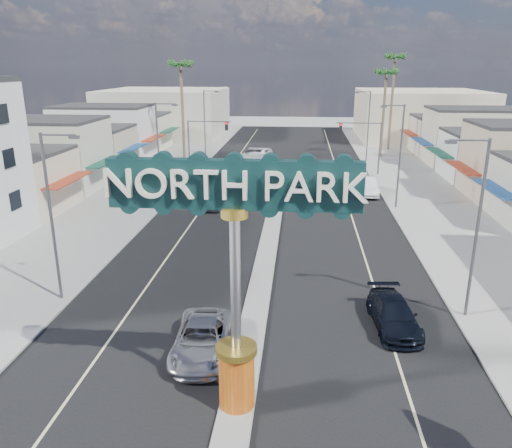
% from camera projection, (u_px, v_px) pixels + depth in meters
% --- Properties ---
extents(ground, '(160.00, 160.00, 0.00)m').
position_uv_depth(ground, '(276.00, 205.00, 45.10)').
color(ground, gray).
rests_on(ground, ground).
extents(road, '(20.00, 120.00, 0.01)m').
position_uv_depth(road, '(276.00, 205.00, 45.09)').
color(road, black).
rests_on(road, ground).
extents(median_island, '(1.30, 30.00, 0.16)m').
position_uv_depth(median_island, '(262.00, 276.00, 29.90)').
color(median_island, gray).
rests_on(median_island, ground).
extents(sidewalk_left, '(8.00, 120.00, 0.12)m').
position_uv_depth(sidewalk_left, '(126.00, 201.00, 46.28)').
color(sidewalk_left, gray).
rests_on(sidewalk_left, ground).
extents(sidewalk_right, '(8.00, 120.00, 0.12)m').
position_uv_depth(sidewalk_right, '(435.00, 209.00, 43.88)').
color(sidewalk_right, gray).
rests_on(sidewalk_right, ground).
extents(storefront_row_left, '(12.00, 42.00, 6.00)m').
position_uv_depth(storefront_row_left, '(78.00, 146.00, 58.57)').
color(storefront_row_left, beige).
rests_on(storefront_row_left, ground).
extents(storefront_row_right, '(12.00, 42.00, 6.00)m').
position_uv_depth(storefront_row_right, '(502.00, 152.00, 54.45)').
color(storefront_row_right, '#B7B29E').
rests_on(storefront_row_right, ground).
extents(backdrop_far_left, '(20.00, 20.00, 8.00)m').
position_uv_depth(backdrop_far_left, '(166.00, 113.00, 88.43)').
color(backdrop_far_left, '#B7B29E').
rests_on(backdrop_far_left, ground).
extents(backdrop_far_right, '(20.00, 20.00, 8.00)m').
position_uv_depth(backdrop_far_right, '(419.00, 115.00, 84.66)').
color(backdrop_far_right, beige).
rests_on(backdrop_far_right, ground).
extents(gateway_sign, '(8.20, 1.50, 9.15)m').
position_uv_depth(gateway_sign, '(235.00, 260.00, 16.71)').
color(gateway_sign, red).
rests_on(gateway_sign, median_island).
extents(traffic_signal_left, '(5.09, 0.45, 6.00)m').
position_uv_depth(traffic_signal_left, '(204.00, 136.00, 57.85)').
color(traffic_signal_left, '#47474C').
rests_on(traffic_signal_left, ground).
extents(traffic_signal_right, '(5.09, 0.45, 6.00)m').
position_uv_depth(traffic_signal_right, '(364.00, 138.00, 56.27)').
color(traffic_signal_right, '#47474C').
rests_on(traffic_signal_right, ground).
extents(streetlight_l_near, '(2.03, 0.22, 9.00)m').
position_uv_depth(streetlight_l_near, '(53.00, 210.00, 25.48)').
color(streetlight_l_near, '#47474C').
rests_on(streetlight_l_near, ground).
extents(streetlight_l_mid, '(2.03, 0.22, 9.00)m').
position_uv_depth(streetlight_l_mid, '(160.00, 148.00, 44.44)').
color(streetlight_l_mid, '#47474C').
rests_on(streetlight_l_mid, ground).
extents(streetlight_l_far, '(2.03, 0.22, 9.00)m').
position_uv_depth(streetlight_l_far, '(206.00, 121.00, 65.31)').
color(streetlight_l_far, '#47474C').
rests_on(streetlight_l_far, ground).
extents(streetlight_r_near, '(2.03, 0.22, 9.00)m').
position_uv_depth(streetlight_r_near, '(475.00, 221.00, 23.69)').
color(streetlight_r_near, '#47474C').
rests_on(streetlight_r_near, ground).
extents(streetlight_r_mid, '(2.03, 0.22, 9.00)m').
position_uv_depth(streetlight_r_mid, '(398.00, 151.00, 42.65)').
color(streetlight_r_mid, '#47474C').
rests_on(streetlight_r_mid, ground).
extents(streetlight_r_far, '(2.03, 0.22, 9.00)m').
position_uv_depth(streetlight_r_far, '(367.00, 123.00, 63.52)').
color(streetlight_r_far, '#47474C').
rests_on(streetlight_r_far, ground).
extents(palm_left_far, '(2.60, 2.60, 13.10)m').
position_uv_depth(palm_left_far, '(181.00, 70.00, 61.66)').
color(palm_left_far, brown).
rests_on(palm_left_far, ground).
extents(palm_right_mid, '(2.60, 2.60, 12.10)m').
position_uv_depth(palm_right_mid, '(386.00, 77.00, 65.40)').
color(palm_right_mid, brown).
rests_on(palm_right_mid, ground).
extents(palm_right_far, '(2.60, 2.60, 14.10)m').
position_uv_depth(palm_right_far, '(395.00, 63.00, 70.37)').
color(palm_right_far, brown).
rests_on(palm_right_far, ground).
extents(suv_left, '(2.65, 5.27, 1.43)m').
position_uv_depth(suv_left, '(202.00, 339.00, 21.82)').
color(suv_left, '#AAAAAF').
rests_on(suv_left, ground).
extents(suv_right, '(2.35, 4.93, 1.39)m').
position_uv_depth(suv_right, '(394.00, 314.00, 24.00)').
color(suv_right, black).
rests_on(suv_right, ground).
extents(car_parked_left, '(1.94, 4.37, 1.46)m').
position_uv_depth(car_parked_left, '(214.00, 200.00, 44.22)').
color(car_parked_left, '#5A5A5F').
rests_on(car_parked_left, ground).
extents(car_parked_right, '(2.09, 5.31, 1.72)m').
position_uv_depth(car_parked_right, '(365.00, 186.00, 48.63)').
color(car_parked_right, silver).
rests_on(car_parked_right, ground).
extents(city_bus, '(3.99, 12.08, 3.30)m').
position_uv_depth(city_bus, '(250.00, 170.00, 52.14)').
color(city_bus, white).
rests_on(city_bus, ground).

